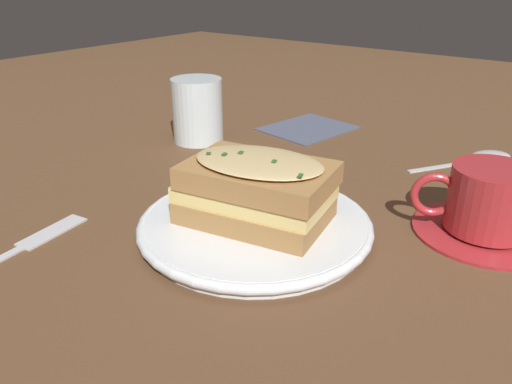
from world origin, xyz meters
TOP-DOWN VIEW (x-y plane):
  - ground_plane at (0.00, 0.00)m, footprint 2.40×2.40m
  - dinner_plate at (0.00, 0.01)m, footprint 0.23×0.23m
  - sandwich at (0.00, 0.01)m, footprint 0.12×0.16m
  - teacup_with_saucer at (0.14, -0.17)m, footprint 0.14×0.14m
  - water_glass at (0.18, 0.26)m, footprint 0.08×0.08m
  - fork at (-0.16, 0.17)m, footprint 0.19×0.04m
  - spoon at (0.36, -0.12)m, footprint 0.15×0.11m
  - napkin at (0.33, 0.16)m, footprint 0.16×0.14m

SIDE VIEW (x-z plane):
  - ground_plane at x=0.00m, z-range 0.00..0.00m
  - fork at x=-0.16m, z-range 0.00..0.00m
  - napkin at x=0.33m, z-range 0.00..0.00m
  - spoon at x=0.36m, z-range 0.00..0.01m
  - dinner_plate at x=0.00m, z-range 0.00..0.02m
  - teacup_with_saucer at x=0.14m, z-range 0.00..0.07m
  - water_glass at x=0.18m, z-range 0.00..0.10m
  - sandwich at x=0.00m, z-range 0.02..0.08m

